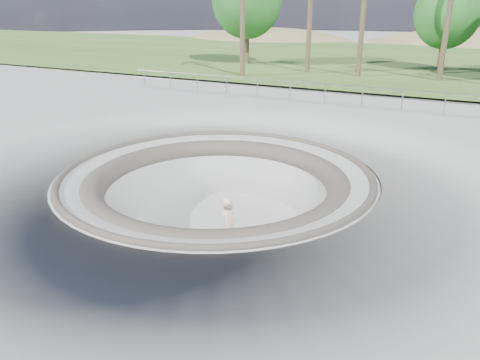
# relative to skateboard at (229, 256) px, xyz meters

# --- Properties ---
(ground) EXTENTS (180.00, 180.00, 0.00)m
(ground) POSITION_rel_skateboard_xyz_m (-1.39, 1.78, 1.83)
(ground) COLOR gray
(ground) RESTS_ON ground
(skate_bowl) EXTENTS (14.00, 14.00, 4.10)m
(skate_bowl) POSITION_rel_skateboard_xyz_m (-1.39, 1.78, 0.00)
(skate_bowl) COLOR gray
(skate_bowl) RESTS_ON ground
(grass_strip) EXTENTS (180.00, 36.00, 0.12)m
(grass_strip) POSITION_rel_skateboard_xyz_m (-1.39, 35.78, 2.05)
(grass_strip) COLOR #2F5020
(grass_strip) RESTS_ON ground
(distant_hills) EXTENTS (103.20, 45.00, 28.60)m
(distant_hills) POSITION_rel_skateboard_xyz_m (2.39, 58.95, -5.19)
(distant_hills) COLOR brown
(distant_hills) RESTS_ON ground
(safety_railing) EXTENTS (25.00, 0.06, 1.03)m
(safety_railing) POSITION_rel_skateboard_xyz_m (-1.39, 13.78, 2.52)
(safety_railing) COLOR gray
(safety_railing) RESTS_ON ground
(skateboard) EXTENTS (0.83, 0.27, 0.08)m
(skateboard) POSITION_rel_skateboard_xyz_m (0.00, 0.00, 0.00)
(skateboard) COLOR brown
(skateboard) RESTS_ON ground
(skater) EXTENTS (0.57, 0.75, 1.87)m
(skater) POSITION_rel_skateboard_xyz_m (0.00, 0.00, 0.95)
(skater) COLOR #EAB297
(skater) RESTS_ON skateboard
(bushy_tree_mid) EXTENTS (4.83, 4.39, 6.97)m
(bushy_tree_mid) POSITION_rel_skateboard_xyz_m (3.10, 29.41, 6.32)
(bushy_tree_mid) COLOR brown
(bushy_tree_mid) RESTS_ON ground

